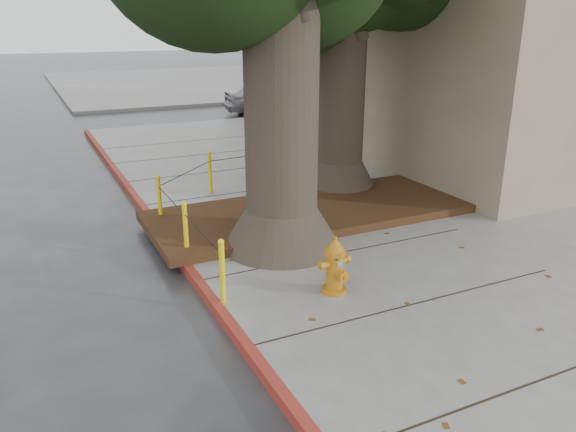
# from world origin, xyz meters

# --- Properties ---
(ground) EXTENTS (140.00, 140.00, 0.00)m
(ground) POSITION_xyz_m (0.00, 0.00, 0.00)
(ground) COLOR #28282B
(ground) RESTS_ON ground
(sidewalk_main) EXTENTS (16.00, 26.00, 0.15)m
(sidewalk_main) POSITION_xyz_m (6.00, 2.50, 0.07)
(sidewalk_main) COLOR slate
(sidewalk_main) RESTS_ON ground
(sidewalk_far) EXTENTS (16.00, 20.00, 0.15)m
(sidewalk_far) POSITION_xyz_m (6.00, 30.00, 0.07)
(sidewalk_far) COLOR slate
(sidewalk_far) RESTS_ON ground
(curb_red) EXTENTS (0.14, 26.00, 0.16)m
(curb_red) POSITION_xyz_m (-2.00, 2.50, 0.07)
(curb_red) COLOR maroon
(curb_red) RESTS_ON ground
(planter_bed) EXTENTS (6.40, 2.60, 0.16)m
(planter_bed) POSITION_xyz_m (0.90, 3.90, 0.23)
(planter_bed) COLOR black
(planter_bed) RESTS_ON sidewalk_main
(building_side_white) EXTENTS (10.00, 10.00, 9.00)m
(building_side_white) POSITION_xyz_m (16.00, 26.00, 4.50)
(building_side_white) COLOR silver
(building_side_white) RESTS_ON ground
(bollard_ring) EXTENTS (3.79, 5.39, 0.95)m
(bollard_ring) POSITION_xyz_m (-0.87, 4.38, 0.66)
(bollard_ring) COLOR yellow
(bollard_ring) RESTS_ON sidewalk_main
(fire_hydrant) EXTENTS (0.45, 0.41, 0.85)m
(fire_hydrant) POSITION_xyz_m (-0.36, 0.79, 0.57)
(fire_hydrant) COLOR orange
(fire_hydrant) RESTS_ON sidewalk_main
(car_silver) EXTENTS (4.07, 2.01, 1.33)m
(car_silver) POSITION_xyz_m (5.83, 17.02, 0.67)
(car_silver) COLOR #939297
(car_silver) RESTS_ON ground
(car_red) EXTENTS (4.15, 1.47, 1.36)m
(car_red) POSITION_xyz_m (9.72, 18.01, 0.68)
(car_red) COLOR maroon
(car_red) RESTS_ON ground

